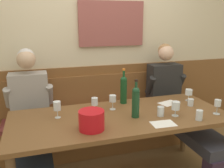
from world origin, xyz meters
TOP-DOWN VIEW (x-y plane):
  - room_wall_back at (0.00, 1.09)m, footprint 6.80×0.12m
  - wood_wainscot_panel at (0.00, 1.04)m, footprint 6.80×0.03m
  - wall_bench at (0.00, 0.83)m, footprint 2.39×0.42m
  - dining_table at (0.00, 0.09)m, footprint 2.09×0.88m
  - person_right_seat at (-0.84, 0.45)m, footprint 0.52×1.34m
  - person_center_left_seat at (0.86, 0.45)m, footprint 0.52×1.33m
  - ice_bucket at (-0.33, -0.13)m, footprint 0.22×0.22m
  - wine_bottle_green_tall at (0.15, 0.42)m, footprint 0.07×0.07m
  - wine_bottle_clear_water at (0.12, 0.01)m, footprint 0.07×0.07m
  - wine_glass_mid_right at (0.88, 0.28)m, footprint 0.08×0.08m
  - wine_glass_left_end at (0.50, -0.08)m, footprint 0.08×0.08m
  - wine_glass_mid_left at (0.91, -0.15)m, footprint 0.06×0.06m
  - wine_glass_right_end at (-0.02, 0.27)m, footprint 0.07×0.07m
  - wine_glass_near_bucket at (-0.21, 0.27)m, footprint 0.06×0.06m
  - wine_glass_center_front at (-0.58, 0.21)m, footprint 0.07×0.07m
  - water_tumbler_left at (0.36, -0.04)m, footprint 0.07×0.07m
  - water_tumbler_center at (0.80, 0.13)m, footprint 0.06×0.06m
  - water_tumbler_right at (0.65, -0.23)m, footprint 0.06×0.06m
  - tasting_sheet_left_guest at (0.30, -0.21)m, footprint 0.22×0.16m
  - tasting_sheet_right_guest at (0.63, 0.27)m, footprint 0.24×0.20m

SIDE VIEW (x-z plane):
  - wall_bench at x=0.00m, z-range -0.19..0.75m
  - wood_wainscot_panel at x=0.00m, z-range 0.00..1.05m
  - person_center_left_seat at x=0.86m, z-range -0.03..1.30m
  - person_right_seat at x=-0.84m, z-range -0.03..1.30m
  - dining_table at x=0.00m, z-range 0.29..1.03m
  - tasting_sheet_left_guest at x=0.30m, z-range 0.74..0.74m
  - tasting_sheet_right_guest at x=0.63m, z-range 0.74..0.74m
  - water_tumbler_center at x=0.80m, z-range 0.74..0.82m
  - water_tumbler_left at x=0.36m, z-range 0.74..0.83m
  - water_tumbler_right at x=0.65m, z-range 0.74..0.84m
  - ice_bucket at x=-0.33m, z-range 0.74..0.91m
  - wine_glass_mid_right at x=0.88m, z-range 0.77..0.90m
  - wine_glass_left_end at x=0.50m, z-range 0.77..0.91m
  - wine_glass_near_bucket at x=-0.21m, z-range 0.77..0.91m
  - wine_glass_mid_left at x=0.91m, z-range 0.77..0.92m
  - wine_glass_right_end at x=-0.02m, z-range 0.78..0.93m
  - wine_glass_center_front at x=-0.58m, z-range 0.77..0.94m
  - wine_bottle_clear_water at x=0.12m, z-range 0.72..1.08m
  - wine_bottle_green_tall at x=0.15m, z-range 0.71..1.10m
  - room_wall_back at x=0.00m, z-range 0.00..2.80m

